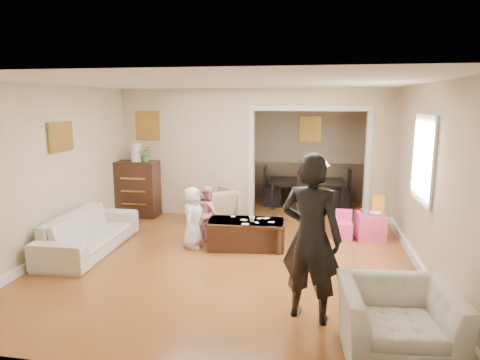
% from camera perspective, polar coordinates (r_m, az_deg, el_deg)
% --- Properties ---
extents(floor, '(7.00, 7.00, 0.00)m').
position_cam_1_polar(floor, '(7.15, -0.28, -8.59)').
color(floor, '#A3602A').
rests_on(floor, ground).
extents(partition_left, '(2.75, 0.18, 2.60)m').
position_cam_1_polar(partition_left, '(8.90, -6.97, 3.73)').
color(partition_left, beige).
rests_on(partition_left, ground).
extents(partition_right, '(0.55, 0.18, 2.60)m').
position_cam_1_polar(partition_right, '(8.61, 18.41, 3.04)').
color(partition_right, beige).
rests_on(partition_right, ground).
extents(partition_header, '(2.22, 0.18, 0.35)m').
position_cam_1_polar(partition_header, '(8.45, 9.44, 10.96)').
color(partition_header, beige).
rests_on(partition_header, partition_right).
extents(window_pane, '(0.03, 0.95, 1.10)m').
position_cam_1_polar(window_pane, '(6.48, 23.53, 2.62)').
color(window_pane, white).
rests_on(window_pane, ground).
extents(framed_art_partition, '(0.45, 0.03, 0.55)m').
position_cam_1_polar(framed_art_partition, '(9.03, -12.29, 7.18)').
color(framed_art_partition, brown).
rests_on(framed_art_partition, partition_left).
extents(framed_art_sofa_wall, '(0.03, 0.55, 0.40)m').
position_cam_1_polar(framed_art_sofa_wall, '(7.23, -22.97, 5.39)').
color(framed_art_sofa_wall, brown).
extents(framed_art_alcove, '(0.45, 0.03, 0.55)m').
position_cam_1_polar(framed_art_alcove, '(10.11, 9.43, 6.76)').
color(framed_art_alcove, brown).
extents(sofa, '(0.87, 2.10, 0.61)m').
position_cam_1_polar(sofa, '(7.18, -19.59, -6.62)').
color(sofa, beige).
rests_on(sofa, ground).
extents(armchair_back, '(1.06, 1.06, 0.69)m').
position_cam_1_polar(armchair_back, '(8.21, -3.56, -3.57)').
color(armchair_back, tan).
rests_on(armchair_back, ground).
extents(armchair_front, '(1.10, 0.98, 0.67)m').
position_cam_1_polar(armchair_front, '(4.39, 20.46, -17.44)').
color(armchair_front, beige).
rests_on(armchair_front, ground).
extents(dresser, '(0.83, 0.47, 1.14)m').
position_cam_1_polar(dresser, '(8.95, -13.57, -1.17)').
color(dresser, '#341A0F').
rests_on(dresser, ground).
extents(table_lamp, '(0.22, 0.22, 0.36)m').
position_cam_1_polar(table_lamp, '(8.83, -13.78, 3.60)').
color(table_lamp, beige).
rests_on(table_lamp, dresser).
extents(potted_plant, '(0.29, 0.25, 0.32)m').
position_cam_1_polar(potted_plant, '(8.76, -12.57, 3.45)').
color(potted_plant, '#407433').
rests_on(potted_plant, dresser).
extents(coffee_table, '(1.27, 0.75, 0.45)m').
position_cam_1_polar(coffee_table, '(6.93, 0.83, -7.26)').
color(coffee_table, '#351911').
rests_on(coffee_table, ground).
extents(coffee_cup, '(0.10, 0.10, 0.09)m').
position_cam_1_polar(coffee_cup, '(6.79, 1.60, -5.27)').
color(coffee_cup, silver).
rests_on(coffee_cup, coffee_table).
extents(play_table, '(0.51, 0.51, 0.45)m').
position_cam_1_polar(play_table, '(7.69, 17.13, -5.93)').
color(play_table, '#DA3971').
rests_on(play_table, ground).
extents(cereal_box, '(0.21, 0.09, 0.30)m').
position_cam_1_polar(cereal_box, '(7.71, 18.08, -3.06)').
color(cereal_box, gold).
rests_on(cereal_box, play_table).
extents(cyan_cup, '(0.08, 0.08, 0.08)m').
position_cam_1_polar(cyan_cup, '(7.56, 16.53, -4.09)').
color(cyan_cup, '#27C3BB').
rests_on(cyan_cup, play_table).
extents(toy_block, '(0.10, 0.09, 0.05)m').
position_cam_1_polar(toy_block, '(7.73, 16.24, -3.88)').
color(toy_block, red).
rests_on(toy_block, play_table).
extents(play_bowl, '(0.23, 0.23, 0.05)m').
position_cam_1_polar(play_bowl, '(7.52, 17.72, -4.36)').
color(play_bowl, silver).
rests_on(play_bowl, play_table).
extents(dining_table, '(1.72, 1.03, 0.59)m').
position_cam_1_polar(dining_table, '(9.67, 8.92, -1.82)').
color(dining_table, black).
rests_on(dining_table, ground).
extents(adult_person, '(0.78, 0.64, 1.84)m').
position_cam_1_polar(adult_person, '(4.60, 9.53, -7.67)').
color(adult_person, black).
rests_on(adult_person, ground).
extents(child_kneel_a, '(0.34, 0.50, 1.00)m').
position_cam_1_polar(child_kneel_a, '(6.89, -6.39, -5.06)').
color(child_kneel_a, white).
rests_on(child_kneel_a, ground).
extents(child_kneel_b, '(0.52, 0.57, 0.94)m').
position_cam_1_polar(child_kneel_b, '(7.28, -4.25, -4.42)').
color(child_kneel_b, pink).
rests_on(child_kneel_b, ground).
extents(child_toddler, '(0.52, 0.53, 0.90)m').
position_cam_1_polar(child_toddler, '(7.50, 9.72, -4.24)').
color(child_toddler, black).
rests_on(child_toddler, ground).
extents(craft_papers, '(0.76, 0.51, 0.00)m').
position_cam_1_polar(craft_papers, '(6.86, 1.78, -5.45)').
color(craft_papers, white).
rests_on(craft_papers, coffee_table).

